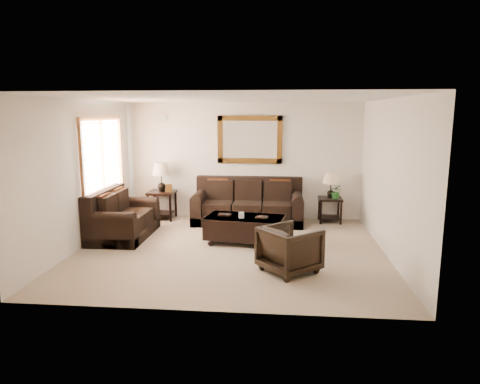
# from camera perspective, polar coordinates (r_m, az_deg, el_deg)

# --- Properties ---
(room) EXTENTS (5.51, 5.01, 2.71)m
(room) POSITION_cam_1_polar(r_m,az_deg,el_deg) (7.57, -1.29, 2.12)
(room) COLOR gray
(room) RESTS_ON ground
(window) EXTENTS (0.07, 1.96, 1.66)m
(window) POSITION_cam_1_polar(r_m,az_deg,el_deg) (9.11, -17.79, 4.30)
(window) COLOR white
(window) RESTS_ON room
(mirror) EXTENTS (1.50, 0.06, 1.10)m
(mirror) POSITION_cam_1_polar(r_m,az_deg,el_deg) (9.95, 1.31, 7.00)
(mirror) COLOR #462B0E
(mirror) RESTS_ON room
(air_vent) EXTENTS (0.25, 0.02, 0.18)m
(air_vent) POSITION_cam_1_polar(r_m,az_deg,el_deg) (10.30, -10.41, 9.73)
(air_vent) COLOR #999999
(air_vent) RESTS_ON room
(sofa) EXTENTS (2.45, 1.06, 1.00)m
(sofa) POSITION_cam_1_polar(r_m,az_deg,el_deg) (9.71, 1.09, -1.96)
(sofa) COLOR black
(sofa) RESTS_ON room
(loveseat) EXTENTS (1.01, 1.69, 0.95)m
(loveseat) POSITION_cam_1_polar(r_m,az_deg,el_deg) (8.91, -15.61, -3.56)
(loveseat) COLOR black
(loveseat) RESTS_ON room
(end_table_left) EXTENTS (0.60, 0.60, 1.33)m
(end_table_left) POSITION_cam_1_polar(r_m,az_deg,el_deg) (10.10, -10.41, 1.27)
(end_table_left) COLOR black
(end_table_left) RESTS_ON room
(end_table_right) EXTENTS (0.52, 0.52, 1.14)m
(end_table_right) POSITION_cam_1_polar(r_m,az_deg,el_deg) (9.86, 11.99, 0.27)
(end_table_right) COLOR black
(end_table_right) RESTS_ON room
(coffee_table) EXTENTS (1.58, 1.01, 0.63)m
(coffee_table) POSITION_cam_1_polar(r_m,az_deg,el_deg) (8.21, 0.63, -4.61)
(coffee_table) COLOR black
(coffee_table) RESTS_ON room
(armchair) EXTENTS (1.05, 1.06, 0.80)m
(armchair) POSITION_cam_1_polar(r_m,az_deg,el_deg) (6.73, 6.66, -7.32)
(armchair) COLOR black
(armchair) RESTS_ON floor
(potted_plant) EXTENTS (0.39, 0.41, 0.25)m
(potted_plant) POSITION_cam_1_polar(r_m,az_deg,el_deg) (9.79, 12.70, -0.15)
(potted_plant) COLOR #1D521C
(potted_plant) RESTS_ON end_table_right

